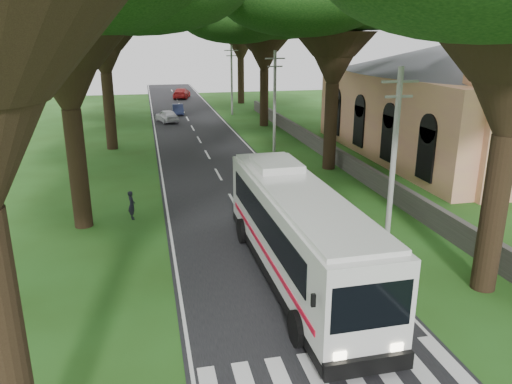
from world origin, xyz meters
The scene contains 15 objects.
ground centered at (0.00, 0.00, 0.00)m, with size 140.00×140.00×0.00m, color #244915.
road centered at (0.00, 25.00, 0.01)m, with size 8.00×120.00×0.04m, color black.
property_wall centered at (9.00, 24.00, 0.60)m, with size 0.35×50.00×1.20m, color #383533.
church centered at (17.86, 21.55, 4.91)m, with size 14.00×24.00×11.60m.
pole_near centered at (5.50, 6.00, 4.18)m, with size 1.60×0.24×8.00m.
pole_mid centered at (5.50, 26.00, 4.18)m, with size 1.60×0.24×8.00m.
pole_far centered at (5.50, 46.00, 4.18)m, with size 1.60×0.24×8.00m.
tree_l_far centered at (-8.50, 48.00, 12.02)m, with size 14.27×14.27×15.18m.
tree_r_midb centered at (7.50, 38.00, 11.62)m, with size 15.40×15.40×14.98m.
tree_r_far centered at (8.50, 56.00, 12.12)m, with size 14.54×14.54×15.34m.
coach_bus centered at (0.80, 4.30, 2.01)m, with size 3.14×12.67×3.73m.
distant_car_a centered at (-2.37, 42.29, 0.71)m, with size 1.61×3.99×1.36m, color silver.
distant_car_b centered at (-0.80, 47.45, 0.62)m, with size 1.25×3.58×1.18m, color navy.
distant_car_c centered at (0.84, 63.15, 0.79)m, with size 2.12×5.21×1.51m, color maroon.
pedestrian centered at (-5.62, 12.53, 0.76)m, with size 0.55×0.36×1.51m, color black.
Camera 1 is at (-4.61, -12.73, 9.24)m, focal length 35.00 mm.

